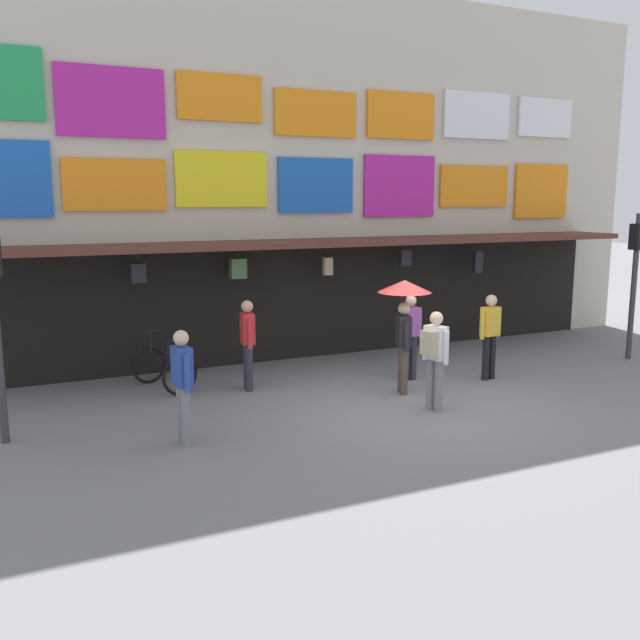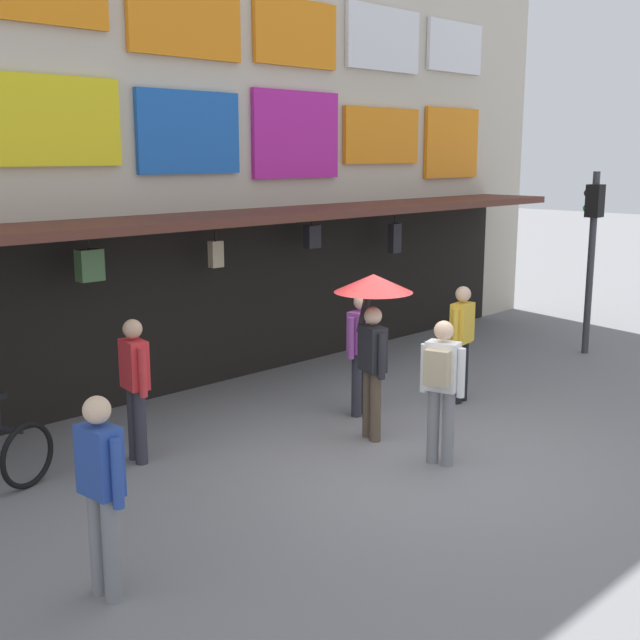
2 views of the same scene
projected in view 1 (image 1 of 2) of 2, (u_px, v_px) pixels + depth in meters
The scene contains 10 objects.
ground_plane at pixel (411, 403), 11.88m from camera, with size 80.00×80.00×0.00m, color slate.
shopfront at pixel (304, 178), 15.27m from camera, with size 18.00×2.60×8.00m.
traffic_light_far at pixel (635, 263), 14.84m from camera, with size 0.29×0.33×3.20m.
bicycle_parked at pixel (164, 368), 12.68m from camera, with size 1.04×1.33×1.05m.
pedestrian_in_blue at pixel (248, 340), 12.54m from camera, with size 0.27×0.53×1.68m.
pedestrian_in_red at pixel (410, 333), 13.22m from camera, with size 0.53×0.24×1.68m.
pedestrian_in_purple at pixel (490, 332), 13.28m from camera, with size 0.52×0.28×1.68m.
pedestrian_with_umbrella at pixel (404, 304), 12.19m from camera, with size 0.96×0.96×2.08m.
pedestrian_in_white at pixel (434, 353), 11.27m from camera, with size 0.42×0.51×1.68m.
pedestrian_in_black at pixel (183, 381), 9.70m from camera, with size 0.25×0.53×1.68m.
Camera 1 is at (-6.28, -9.71, 3.48)m, focal length 38.30 mm.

